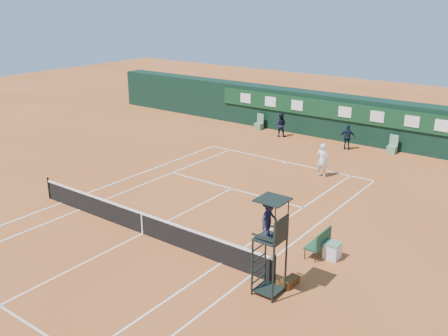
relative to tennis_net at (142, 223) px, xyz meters
The scene contains 14 objects.
ground 0.51m from the tennis_net, ahead, with size 90.00×90.00×0.00m, color #B95E2B.
court_lines 0.50m from the tennis_net, ahead, with size 11.05×23.85×0.01m.
tennis_net is the anchor object (origin of this frame).
back_wall 18.77m from the tennis_net, 90.00° to the left, with size 40.00×1.65×3.00m.
linesman_chair_left 18.33m from the tennis_net, 107.46° to the left, with size 0.55×0.50×1.15m.
linesman_chair_right 18.05m from the tennis_net, 75.57° to the left, with size 0.55×0.50×1.15m.
umpire_chair 6.86m from the tennis_net, ahead, with size 0.96×0.95×3.42m.
player_bench 7.29m from the tennis_net, 21.66° to the left, with size 0.56×1.20×1.10m.
tennis_bag 6.92m from the tennis_net, ahead, with size 0.32×0.74×0.28m, color black.
cooler 7.78m from the tennis_net, 21.26° to the left, with size 0.57×0.57×0.65m.
tennis_ball 9.86m from the tennis_net, 90.66° to the left, with size 0.06×0.06×0.06m, color yellow.
player 11.24m from the tennis_net, 75.26° to the left, with size 0.69×0.45×1.89m, color white.
ball_kid_left 16.96m from the tennis_net, 100.79° to the left, with size 0.82×0.64×1.68m, color black.
ball_kid_right 16.60m from the tennis_net, 83.43° to the left, with size 0.96×0.40×1.63m, color black.
Camera 1 is at (13.96, -13.07, 9.41)m, focal length 40.00 mm.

